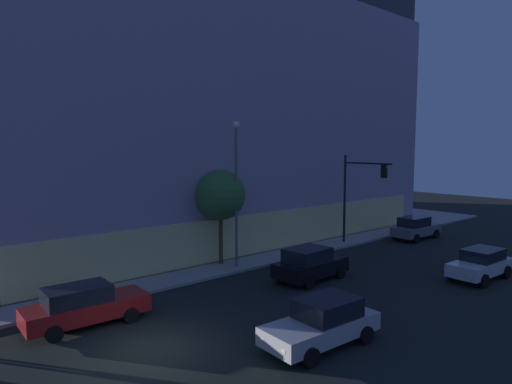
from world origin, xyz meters
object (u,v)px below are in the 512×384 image
Objects in this scene: car_red at (84,305)px; street_lamp_sidewalk at (236,177)px; sidewalk_tree at (220,195)px; car_grey at (416,228)px; car_silver at (323,322)px; traffic_light_far_corner at (358,186)px; car_black at (310,264)px; modern_building at (162,107)px; car_white at (481,264)px.

street_lamp_sidewalk is at bearing 14.85° from car_red.
street_lamp_sidewalk reaches higher than car_red.
sidewalk_tree is at bearing 21.48° from car_red.
car_silver is at bearing -159.09° from car_grey.
car_silver is at bearing -147.72° from traffic_light_far_corner.
traffic_light_far_corner is 17.20m from car_silver.
car_black is (11.50, -1.70, 0.05)m from car_red.
traffic_light_far_corner is 1.38× the size of car_grey.
car_red is (-14.34, -19.24, -10.04)m from modern_building.
modern_building reaches higher than sidewalk_tree.
sidewalk_tree is 17.05m from car_grey.
modern_building is 5.73× the size of traffic_light_far_corner.
street_lamp_sidewalk is at bearing 130.87° from car_white.
car_silver reaches higher than car_white.
street_lamp_sidewalk is at bearing -75.44° from sidewalk_tree.
car_black is (5.56, 5.69, 0.05)m from car_silver.
car_red is at bearing -179.50° from car_grey.
car_red is (-9.54, -3.75, -3.48)m from sidewalk_tree.
car_black is 1.01× the size of car_white.
car_grey is (11.52, -19.02, -9.99)m from modern_building.
car_silver is 1.06× the size of car_black.
sidewalk_tree is 1.29× the size of car_black.
street_lamp_sidewalk is 1.75× the size of car_red.
modern_building is 23.37m from car_black.
street_lamp_sidewalk is 1.93× the size of car_black.
car_grey reaches higher than car_silver.
car_grey is at bearing 7.62° from car_black.
modern_building is 18.07m from street_lamp_sidewalk.
car_red is 1.04× the size of car_grey.
modern_building is 8.54× the size of car_white.
modern_building is 29.68m from car_silver.
sidewalk_tree is at bearing 167.80° from car_grey.
street_lamp_sidewalk is 16.82m from car_grey.
car_silver is 21.33m from car_grey.
traffic_light_far_corner reaches higher than car_grey.
street_lamp_sidewalk reaches higher than traffic_light_far_corner.
modern_building is at bearing 72.77° from sidewalk_tree.
street_lamp_sidewalk is 1.82× the size of car_grey.
car_white is at bearing -22.24° from car_red.
sidewalk_tree is 1.31× the size of car_white.
car_grey is (19.93, 7.61, 0.05)m from car_silver.
sidewalk_tree is 10.83m from car_red.
traffic_light_far_corner is 10.43m from street_lamp_sidewalk.
traffic_light_far_corner is at bearing 4.53° from car_red.
car_grey is at bearing -12.20° from sidewalk_tree.
traffic_light_far_corner is 1.49× the size of car_white.
car_grey is (25.86, 0.22, 0.05)m from car_red.
car_silver is (-14.23, -8.99, -3.55)m from traffic_light_far_corner.
car_black is 14.49m from car_grey.
car_silver is (-3.61, -11.14, -3.48)m from sidewalk_tree.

